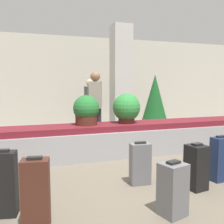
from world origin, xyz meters
TOP-DOWN VIEW (x-y plane):
  - ground_plane at (0.00, 0.00)m, footprint 18.00×18.00m
  - back_wall at (0.00, 5.70)m, footprint 18.00×0.06m
  - carousel at (0.00, 1.59)m, footprint 8.16×0.85m
  - pillar at (0.92, 3.59)m, footprint 0.54×0.54m
  - suitcase_0 at (-0.11, -0.98)m, footprint 0.33×0.32m
  - suitcase_2 at (-0.09, -0.05)m, footprint 0.31×0.18m
  - suitcase_3 at (0.60, -0.45)m, footprint 0.29×0.30m
  - suitcase_4 at (-1.60, -0.78)m, footprint 0.31×0.24m
  - suitcase_6 at (-1.95, -0.40)m, footprint 0.33×0.24m
  - suitcase_7 at (1.14, -0.30)m, footprint 0.29×0.21m
  - potted_plant_0 at (0.34, 1.63)m, footprint 0.59×0.59m
  - potted_plant_1 at (-0.54, 1.65)m, footprint 0.54×0.54m
  - traveler_0 at (-0.02, 2.95)m, footprint 0.36×0.29m
  - traveler_1 at (0.15, 4.27)m, footprint 0.36×0.27m
  - decorated_tree at (2.32, 4.12)m, footprint 0.90×0.90m

SIDE VIEW (x-z plane):
  - ground_plane at x=0.00m, z-range 0.00..0.00m
  - suitcase_0 at x=-0.11m, z-range -0.01..0.63m
  - suitcase_2 at x=-0.09m, z-range -0.01..0.64m
  - suitcase_3 at x=0.60m, z-range -0.01..0.66m
  - carousel at x=0.00m, z-range -0.01..0.66m
  - suitcase_7 at x=1.14m, z-range -0.01..0.70m
  - suitcase_4 at x=-1.60m, z-range -0.01..0.75m
  - suitcase_6 at x=-1.95m, z-range -0.01..0.76m
  - potted_plant_1 at x=-0.54m, z-range 0.65..1.26m
  - potted_plant_0 at x=0.34m, z-range 0.66..1.30m
  - traveler_1 at x=0.15m, z-range 0.16..1.83m
  - decorated_tree at x=2.32m, z-range 0.09..1.91m
  - traveler_0 at x=-0.02m, z-range 0.20..2.03m
  - back_wall at x=0.00m, z-range 0.00..3.20m
  - pillar at x=0.92m, z-range 0.00..3.20m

